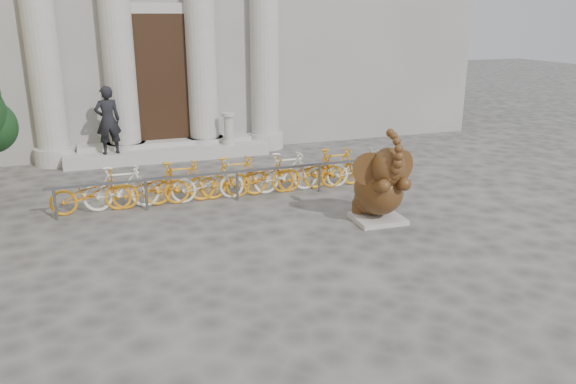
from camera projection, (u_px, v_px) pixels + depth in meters
name	position (u px, v px, depth m)	size (l,w,h in m)	color
ground	(259.00, 297.00, 8.60)	(80.00, 80.00, 0.00)	#474442
entrance_steps	(169.00, 152.00, 16.99)	(6.00, 1.20, 0.36)	#A8A59E
elephant_statue	(380.00, 188.00, 11.58)	(1.36, 1.51, 2.02)	#A8A59E
bike_rack	(234.00, 177.00, 13.22)	(8.29, 0.53, 1.00)	slate
pedestrian	(108.00, 120.00, 15.80)	(0.70, 0.46, 1.93)	black
balustrade_post	(229.00, 130.00, 17.12)	(0.40, 0.40, 0.97)	#A8A59E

